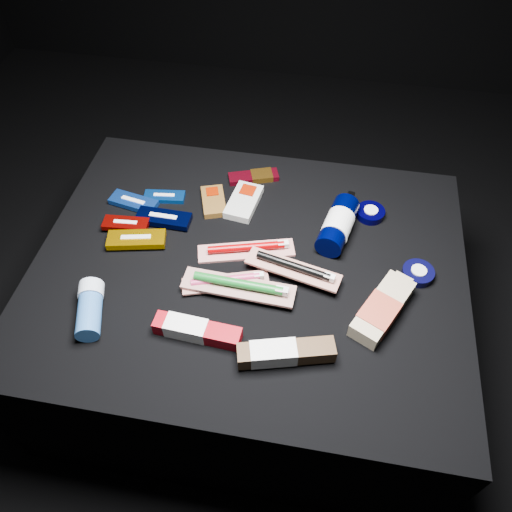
% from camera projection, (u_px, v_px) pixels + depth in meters
% --- Properties ---
extents(ground, '(3.00, 3.00, 0.00)m').
position_uv_depth(ground, '(250.00, 350.00, 1.45)').
color(ground, black).
rests_on(ground, ground).
extents(cloth_table, '(0.98, 0.78, 0.40)m').
position_uv_depth(cloth_table, '(250.00, 312.00, 1.29)').
color(cloth_table, black).
rests_on(cloth_table, ground).
extents(luna_bar_0, '(0.11, 0.05, 0.01)m').
position_uv_depth(luna_bar_0, '(164.00, 197.00, 1.27)').
color(luna_bar_0, '#093F9C').
rests_on(luna_bar_0, cloth_table).
extents(luna_bar_1, '(0.13, 0.07, 0.02)m').
position_uv_depth(luna_bar_1, '(134.00, 202.00, 1.25)').
color(luna_bar_1, '#1445B2').
rests_on(luna_bar_1, cloth_table).
extents(luna_bar_2, '(0.13, 0.05, 0.02)m').
position_uv_depth(luna_bar_2, '(164.00, 218.00, 1.21)').
color(luna_bar_2, black).
rests_on(luna_bar_2, cloth_table).
extents(luna_bar_3, '(0.14, 0.08, 0.02)m').
position_uv_depth(luna_bar_3, '(136.00, 239.00, 1.16)').
color(luna_bar_3, '#AF7900').
rests_on(luna_bar_3, cloth_table).
extents(luna_bar_4, '(0.11, 0.05, 0.01)m').
position_uv_depth(luna_bar_4, '(126.00, 224.00, 1.19)').
color(luna_bar_4, '#830704').
rests_on(luna_bar_4, cloth_table).
extents(clif_bar_0, '(0.09, 0.12, 0.02)m').
position_uv_depth(clif_bar_0, '(213.00, 200.00, 1.26)').
color(clif_bar_0, brown).
rests_on(clif_bar_0, cloth_table).
extents(clif_bar_1, '(0.08, 0.13, 0.02)m').
position_uv_depth(clif_bar_1, '(244.00, 200.00, 1.26)').
color(clif_bar_1, '#B5B6AF').
rests_on(clif_bar_1, cloth_table).
extents(power_bar, '(0.14, 0.08, 0.02)m').
position_uv_depth(power_bar, '(256.00, 176.00, 1.32)').
color(power_bar, maroon).
rests_on(power_bar, cloth_table).
extents(lotion_bottle, '(0.10, 0.21, 0.07)m').
position_uv_depth(lotion_bottle, '(338.00, 225.00, 1.17)').
color(lotion_bottle, black).
rests_on(lotion_bottle, cloth_table).
extents(cream_tin_upper, '(0.07, 0.07, 0.02)m').
position_uv_depth(cream_tin_upper, '(370.00, 213.00, 1.23)').
color(cream_tin_upper, black).
rests_on(cream_tin_upper, cloth_table).
extents(cream_tin_lower, '(0.07, 0.07, 0.02)m').
position_uv_depth(cream_tin_lower, '(418.00, 273.00, 1.11)').
color(cream_tin_lower, black).
rests_on(cream_tin_lower, cloth_table).
extents(bodywash_bottle, '(0.14, 0.19, 0.04)m').
position_uv_depth(bodywash_bottle, '(382.00, 310.00, 1.04)').
color(bodywash_bottle, tan).
rests_on(bodywash_bottle, cloth_table).
extents(deodorant_stick, '(0.09, 0.14, 0.05)m').
position_uv_depth(deodorant_stick, '(90.00, 308.00, 1.03)').
color(deodorant_stick, '#2C5EA2').
rests_on(deodorant_stick, cloth_table).
extents(toothbrush_pack_0, '(0.23, 0.11, 0.02)m').
position_uv_depth(toothbrush_pack_0, '(248.00, 249.00, 1.15)').
color(toothbrush_pack_0, silver).
rests_on(toothbrush_pack_0, cloth_table).
extents(toothbrush_pack_1, '(0.19, 0.10, 0.02)m').
position_uv_depth(toothbrush_pack_1, '(227.00, 281.00, 1.09)').
color(toothbrush_pack_1, '#B7AFAB').
rests_on(toothbrush_pack_1, cloth_table).
extents(toothbrush_pack_2, '(0.25, 0.07, 0.03)m').
position_uv_depth(toothbrush_pack_2, '(240.00, 286.00, 1.07)').
color(toothbrush_pack_2, '#B4AFA8').
rests_on(toothbrush_pack_2, cloth_table).
extents(toothbrush_pack_3, '(0.22, 0.10, 0.02)m').
position_uv_depth(toothbrush_pack_3, '(294.00, 268.00, 1.09)').
color(toothbrush_pack_3, '#BCB5B1').
rests_on(toothbrush_pack_3, cloth_table).
extents(toothpaste_carton_red, '(0.18, 0.05, 0.03)m').
position_uv_depth(toothpaste_carton_red, '(194.00, 330.00, 1.01)').
color(toothpaste_carton_red, maroon).
rests_on(toothpaste_carton_red, cloth_table).
extents(toothpaste_carton_green, '(0.19, 0.09, 0.04)m').
position_uv_depth(toothpaste_carton_green, '(282.00, 353.00, 0.97)').
color(toothpaste_carton_green, '#3E2815').
rests_on(toothpaste_carton_green, cloth_table).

